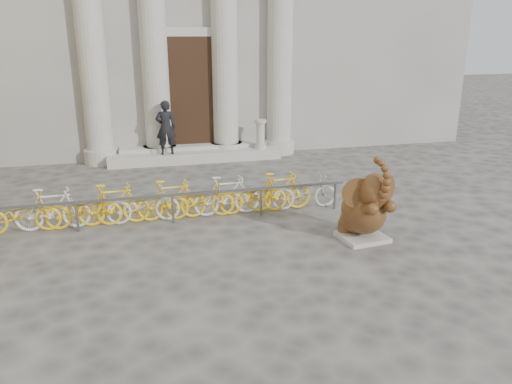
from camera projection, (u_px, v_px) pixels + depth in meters
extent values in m
plane|color=#474442|center=(264.00, 283.00, 9.04)|extent=(80.00, 80.00, 0.00)
cube|color=black|center=(191.00, 93.00, 17.49)|extent=(2.40, 0.16, 4.00)
cylinder|color=#A8A59E|center=(91.00, 43.00, 16.12)|extent=(0.90, 0.90, 8.00)
cylinder|color=#A8A59E|center=(153.00, 43.00, 16.58)|extent=(0.90, 0.90, 8.00)
cylinder|color=#A8A59E|center=(224.00, 42.00, 17.14)|extent=(0.90, 0.90, 8.00)
cylinder|color=#A8A59E|center=(280.00, 42.00, 17.61)|extent=(0.90, 0.90, 8.00)
cube|color=#A8A59E|center=(195.00, 155.00, 17.66)|extent=(6.00, 1.20, 0.36)
cube|color=#A8A59E|center=(362.00, 237.00, 10.94)|extent=(1.06, 0.98, 0.10)
ellipsoid|color=black|center=(358.00, 219.00, 11.02)|extent=(0.90, 0.86, 0.62)
ellipsoid|color=black|center=(364.00, 210.00, 10.77)|extent=(1.06, 1.26, 1.00)
cylinder|color=black|center=(344.00, 226.00, 11.10)|extent=(0.32, 0.32, 0.25)
cylinder|color=black|center=(365.00, 223.00, 11.27)|extent=(0.32, 0.32, 0.25)
cylinder|color=black|center=(366.00, 209.00, 10.29)|extent=(0.30, 0.60, 0.38)
cylinder|color=black|center=(383.00, 206.00, 10.44)|extent=(0.30, 0.60, 0.38)
ellipsoid|color=black|center=(375.00, 191.00, 10.29)|extent=(0.72, 0.69, 0.77)
cylinder|color=black|center=(358.00, 193.00, 10.30)|extent=(0.65, 0.18, 0.66)
cylinder|color=black|center=(385.00, 190.00, 10.52)|extent=(0.62, 0.32, 0.66)
cone|color=beige|center=(375.00, 202.00, 10.13)|extent=(0.14, 0.23, 0.10)
cone|color=beige|center=(384.00, 200.00, 10.21)|extent=(0.10, 0.23, 0.10)
cube|color=slate|center=(172.00, 195.00, 11.65)|extent=(8.60, 0.06, 0.06)
cylinder|color=slate|center=(77.00, 217.00, 11.26)|extent=(0.06, 0.06, 0.70)
cylinder|color=slate|center=(173.00, 209.00, 11.76)|extent=(0.06, 0.06, 0.70)
cylinder|color=slate|center=(261.00, 202.00, 12.26)|extent=(0.06, 0.06, 0.70)
cylinder|color=slate|center=(335.00, 196.00, 12.72)|extent=(0.06, 0.06, 0.70)
imported|color=yellow|center=(20.00, 212.00, 11.16)|extent=(1.70, 0.50, 1.00)
imported|color=beige|center=(52.00, 209.00, 11.32)|extent=(1.66, 0.47, 1.00)
imported|color=yellow|center=(83.00, 207.00, 11.47)|extent=(1.70, 0.50, 1.00)
imported|color=yellow|center=(114.00, 204.00, 11.63)|extent=(1.66, 0.47, 1.00)
imported|color=beige|center=(143.00, 202.00, 11.79)|extent=(1.70, 0.50, 1.00)
imported|color=yellow|center=(172.00, 200.00, 11.95)|extent=(1.66, 0.47, 1.00)
imported|color=yellow|center=(200.00, 198.00, 12.10)|extent=(1.70, 0.50, 1.00)
imported|color=beige|center=(227.00, 196.00, 12.26)|extent=(1.66, 0.47, 1.00)
imported|color=yellow|center=(253.00, 193.00, 12.42)|extent=(1.70, 0.50, 1.00)
imported|color=yellow|center=(279.00, 191.00, 12.57)|extent=(1.66, 0.47, 1.00)
imported|color=beige|center=(304.00, 190.00, 12.73)|extent=(1.70, 0.50, 1.00)
imported|color=black|center=(166.00, 128.00, 16.77)|extent=(0.69, 0.47, 1.83)
cylinder|color=#A8A59E|center=(260.00, 147.00, 17.85)|extent=(0.42, 0.42, 0.13)
cylinder|color=#A8A59E|center=(260.00, 135.00, 17.72)|extent=(0.30, 0.30, 0.95)
cylinder|color=#A8A59E|center=(260.00, 121.00, 17.57)|extent=(0.42, 0.42, 0.11)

